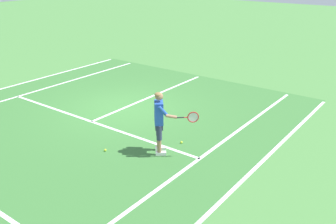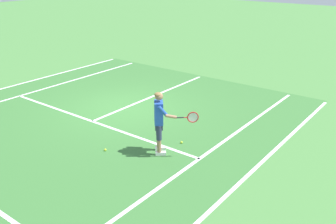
{
  "view_description": "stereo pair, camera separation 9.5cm",
  "coord_description": "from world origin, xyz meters",
  "views": [
    {
      "loc": [
        8.6,
        -8.96,
        4.76
      ],
      "look_at": [
        3.05,
        -1.51,
        1.05
      ],
      "focal_mm": 39.95,
      "sensor_mm": 36.0,
      "label": 1
    },
    {
      "loc": [
        8.68,
        -8.9,
        4.76
      ],
      "look_at": [
        3.05,
        -1.51,
        1.05
      ],
      "focal_mm": 39.95,
      "sensor_mm": 36.0,
      "label": 2
    }
  ],
  "objects": [
    {
      "name": "line_doubles_left",
      "position": [
        -5.49,
        -0.55,
        0.0
      ],
      "size": [
        0.1,
        10.79,
        0.01
      ],
      "primitive_type": "cube",
      "color": "white",
      "rests_on": "ground"
    },
    {
      "name": "tennis_player",
      "position": [
        3.07,
        -1.89,
        0.99
      ],
      "size": [
        1.18,
        0.68,
        1.71
      ],
      "color": "white",
      "rests_on": "ground"
    },
    {
      "name": "line_singles_right",
      "position": [
        4.12,
        -0.55,
        0.0
      ],
      "size": [
        0.1,
        10.79,
        0.01
      ],
      "primitive_type": "cube",
      "color": "white",
      "rests_on": "ground"
    },
    {
      "name": "line_singles_left",
      "position": [
        -4.12,
        -0.55,
        0.0
      ],
      "size": [
        0.1,
        10.79,
        0.01
      ],
      "primitive_type": "cube",
      "color": "white",
      "rests_on": "ground"
    },
    {
      "name": "court_inner_surface",
      "position": [
        0.0,
        -0.55,
        0.0
      ],
      "size": [
        10.98,
        11.19,
        0.0
      ],
      "primitive_type": "cube",
      "color": "#387033",
      "rests_on": "ground"
    },
    {
      "name": "line_doubles_right",
      "position": [
        5.49,
        -0.55,
        0.0
      ],
      "size": [
        0.1,
        10.79,
        0.01
      ],
      "primitive_type": "cube",
      "color": "white",
      "rests_on": "ground"
    },
    {
      "name": "tennis_ball_by_baseline",
      "position": [
        1.83,
        -2.73,
        0.03
      ],
      "size": [
        0.07,
        0.07,
        0.07
      ],
      "primitive_type": "sphere",
      "color": "#CCE02D",
      "rests_on": "ground"
    },
    {
      "name": "line_centre_service",
      "position": [
        0.0,
        1.65,
        0.0
      ],
      "size": [
        0.1,
        6.4,
        0.01
      ],
      "primitive_type": "cube",
      "color": "white",
      "rests_on": "ground"
    },
    {
      "name": "line_service",
      "position": [
        0.0,
        -1.55,
        0.0
      ],
      "size": [
        8.23,
        0.1,
        0.01
      ],
      "primitive_type": "cube",
      "color": "white",
      "rests_on": "ground"
    },
    {
      "name": "ground_plane",
      "position": [
        0.0,
        0.0,
        0.0
      ],
      "size": [
        80.0,
        80.0,
        0.0
      ],
      "primitive_type": "plane",
      "color": "#477F3D"
    },
    {
      "name": "tennis_ball_near_feet",
      "position": [
        3.22,
        -1.09,
        0.03
      ],
      "size": [
        0.07,
        0.07,
        0.07
      ],
      "primitive_type": "sphere",
      "color": "#CCE02D",
      "rests_on": "ground"
    }
  ]
}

